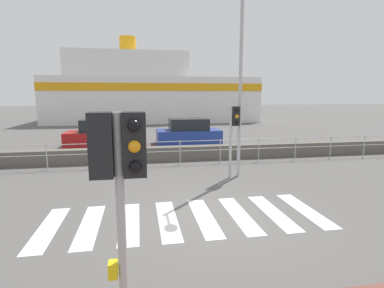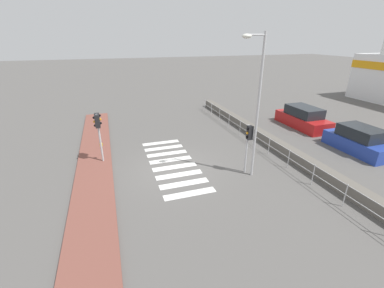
# 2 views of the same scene
# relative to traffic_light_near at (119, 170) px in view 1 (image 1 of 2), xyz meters

# --- Properties ---
(ground_plane) EXTENTS (160.00, 160.00, 0.00)m
(ground_plane) POSITION_rel_traffic_light_near_xyz_m (1.93, 3.64, -2.19)
(ground_plane) COLOR #565451
(crosswalk) EXTENTS (6.75, 2.40, 0.01)m
(crosswalk) POSITION_rel_traffic_light_near_xyz_m (1.29, 3.64, -2.18)
(crosswalk) COLOR silver
(crosswalk) RESTS_ON ground_plane
(seawall) EXTENTS (23.87, 0.55, 0.64)m
(seawall) POSITION_rel_traffic_light_near_xyz_m (1.93, 10.23, -1.87)
(seawall) COLOR #605B54
(seawall) RESTS_ON ground_plane
(harbor_fence) EXTENTS (21.52, 0.04, 1.06)m
(harbor_fence) POSITION_rel_traffic_light_near_xyz_m (1.93, 9.36, -1.49)
(harbor_fence) COLOR #B2B2B5
(harbor_fence) RESTS_ON ground_plane
(traffic_light_near) EXTENTS (0.58, 0.41, 2.80)m
(traffic_light_near) POSITION_rel_traffic_light_near_xyz_m (0.00, 0.00, 0.00)
(traffic_light_near) COLOR #B2B2B5
(traffic_light_near) RESTS_ON ground_plane
(traffic_light_far) EXTENTS (0.34, 0.32, 2.57)m
(traffic_light_far) POSITION_rel_traffic_light_near_xyz_m (3.53, 6.94, -0.30)
(traffic_light_far) COLOR #B2B2B5
(traffic_light_far) RESTS_ON ground_plane
(streetlamp) EXTENTS (0.32, 1.12, 6.71)m
(streetlamp) POSITION_rel_traffic_light_near_xyz_m (3.79, 6.94, 1.92)
(streetlamp) COLOR #B2B2B5
(streetlamp) RESTS_ON ground_plane
(ferry_boat) EXTENTS (22.43, 8.90, 9.24)m
(ferry_boat) POSITION_rel_traffic_light_near_xyz_m (1.38, 31.73, 0.97)
(ferry_boat) COLOR white
(ferry_boat) RESTS_ON ground_plane
(parked_car_red) EXTENTS (4.48, 1.85, 1.58)m
(parked_car_red) POSITION_rel_traffic_light_near_xyz_m (-1.72, 14.81, -1.52)
(parked_car_red) COLOR #B21919
(parked_car_red) RESTS_ON ground_plane
(parked_car_blue) EXTENTS (3.87, 1.80, 1.55)m
(parked_car_blue) POSITION_rel_traffic_light_near_xyz_m (3.20, 14.81, -1.53)
(parked_car_blue) COLOR #233D9E
(parked_car_blue) RESTS_ON ground_plane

